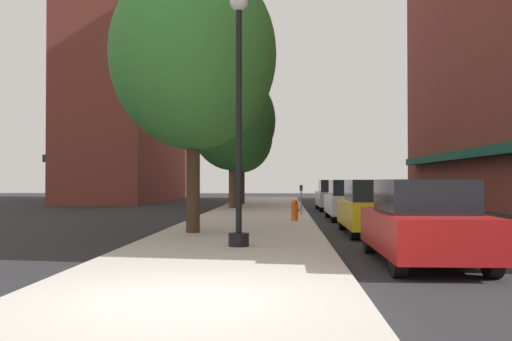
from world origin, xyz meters
name	(u,v)px	position (x,y,z in m)	size (l,w,h in m)	color
ground_plane	(345,217)	(4.00, 18.00, 0.00)	(90.00, 90.00, 0.00)	#232326
sidewalk_slab	(256,214)	(0.00, 19.00, 0.06)	(4.80, 50.00, 0.12)	#B7B2A8
building_far_background	(130,98)	(-11.01, 37.00, 8.19)	(6.80, 18.00, 16.42)	brown
lamppost	(239,113)	(0.25, 5.74, 3.20)	(0.48, 0.48, 5.90)	black
fire_hydrant	(295,210)	(1.69, 14.06, 0.52)	(0.33, 0.26, 0.79)	#E05614
parking_meter_near	(301,196)	(2.05, 17.84, 0.95)	(0.14, 0.09, 1.31)	slate
tree_near	(232,121)	(-1.56, 23.66, 4.92)	(4.77, 4.77, 7.56)	#4C3823
tree_mid	(193,55)	(-1.36, 9.04, 5.32)	(4.87, 4.87, 8.01)	#422D1E
tree_far	(242,137)	(-1.45, 28.85, 4.42)	(4.00, 4.00, 6.62)	#422D1E
car_red	(422,223)	(4.00, 3.96, 0.81)	(1.80, 4.30, 1.66)	black
car_yellow	(374,208)	(4.00, 9.91, 0.81)	(1.80, 4.30, 1.66)	black
car_white	(350,200)	(4.00, 16.19, 0.81)	(1.80, 4.30, 1.66)	black
car_silver	(334,195)	(4.00, 23.52, 0.81)	(1.80, 4.30, 1.66)	black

